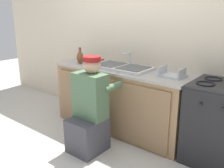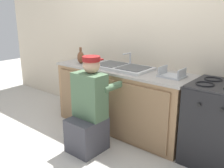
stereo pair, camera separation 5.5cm
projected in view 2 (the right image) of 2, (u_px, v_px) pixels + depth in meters
The scene contains 11 objects.
ground_plane at pixel (107, 135), 3.29m from camera, with size 12.00×12.00×0.00m, color beige.
back_wall at pixel (138, 36), 3.42m from camera, with size 6.00×0.10×2.50m, color beige.
counter_cabinet at pixel (121, 100), 3.39m from camera, with size 1.89×0.62×0.83m.
countertop at pixel (122, 69), 3.28m from camera, with size 1.93×0.62×0.03m, color #9E9993.
sink_double_basin at pixel (122, 67), 3.27m from camera, with size 0.80×0.44×0.19m.
stove_range at pixel (217, 124), 2.61m from camera, with size 0.60×0.62×0.89m.
plumber_person at pixel (89, 113), 2.85m from camera, with size 0.42×0.61×1.10m.
cell_phone at pixel (85, 60), 3.82m from camera, with size 0.07×0.14×0.01m.
dish_rack_tray at pixel (172, 75), 2.83m from camera, with size 0.28×0.22×0.11m.
spice_bottle_pepper at pixel (87, 61), 3.45m from camera, with size 0.04×0.04×0.10m.
vase_decorative at pixel (81, 57), 3.55m from camera, with size 0.10×0.10×0.23m.
Camera 2 is at (1.94, -2.24, 1.58)m, focal length 40.00 mm.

